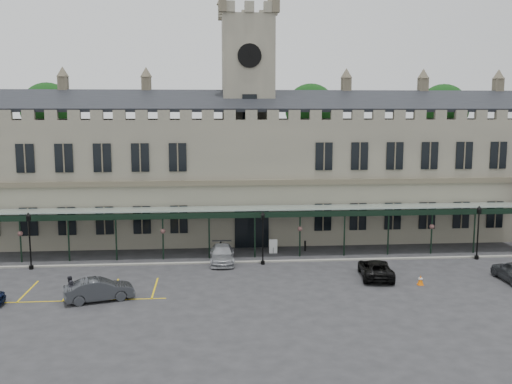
{
  "coord_description": "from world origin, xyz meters",
  "views": [
    {
      "loc": [
        -3.96,
        -41.63,
        12.81
      ],
      "look_at": [
        0.0,
        6.0,
        6.0
      ],
      "focal_mm": 40.0,
      "sensor_mm": 36.0,
      "label": 1
    }
  ],
  "objects": [
    {
      "name": "lamp_post_mid",
      "position": [
        0.47,
        4.82,
        2.68
      ],
      "size": [
        0.43,
        0.43,
        4.52
      ],
      "color": "black",
      "rests_on": "ground"
    },
    {
      "name": "bollard_left",
      "position": [
        -2.96,
        9.43,
        0.49
      ],
      "size": [
        0.18,
        0.18,
        0.99
      ],
      "primitive_type": "cylinder",
      "color": "black",
      "rests_on": "ground"
    },
    {
      "name": "lamp_post_right",
      "position": [
        19.23,
        4.96,
        2.81
      ],
      "size": [
        0.45,
        0.45,
        4.74
      ],
      "color": "black",
      "rests_on": "ground"
    },
    {
      "name": "tree_behind_right",
      "position": [
        24.0,
        25.0,
        12.81
      ],
      "size": [
        6.0,
        6.0,
        16.0
      ],
      "color": "#332314",
      "rests_on": "ground"
    },
    {
      "name": "canopy",
      "position": [
        0.0,
        7.46,
        2.4
      ],
      "size": [
        50.0,
        4.1,
        4.3
      ],
      "color": "#8C9E93",
      "rests_on": "ground"
    },
    {
      "name": "station_building",
      "position": [
        0.0,
        15.91,
        6.47
      ],
      "size": [
        60.0,
        10.36,
        17.3
      ],
      "color": "slate",
      "rests_on": "ground"
    },
    {
      "name": "car_taxi",
      "position": [
        -2.92,
        5.67,
        0.73
      ],
      "size": [
        2.1,
        5.04,
        1.45
      ],
      "primitive_type": "imported",
      "rotation": [
        0.0,
        0.0,
        -0.01
      ],
      "color": "#9A9DA2",
      "rests_on": "ground"
    },
    {
      "name": "sign_board",
      "position": [
        1.78,
        8.49,
        0.63
      ],
      "size": [
        0.75,
        0.07,
        1.29
      ],
      "rotation": [
        0.0,
        0.0,
        -0.02
      ],
      "color": "black",
      "rests_on": "ground"
    },
    {
      "name": "traffic_cone",
      "position": [
        11.61,
        -1.86,
        0.36
      ],
      "size": [
        0.47,
        0.47,
        0.74
      ],
      "rotation": [
        0.0,
        0.0,
        -0.26
      ],
      "color": "orange",
      "rests_on": "ground"
    },
    {
      "name": "ground",
      "position": [
        0.0,
        0.0,
        0.0
      ],
      "size": [
        140.0,
        140.0,
        0.0
      ],
      "primitive_type": "plane",
      "color": "#28282B"
    },
    {
      "name": "car_left_b",
      "position": [
        -11.5,
        -3.47,
        0.76
      ],
      "size": [
        4.9,
        2.89,
        1.52
      ],
      "primitive_type": "imported",
      "rotation": [
        0.0,
        0.0,
        1.87
      ],
      "color": "#323439",
      "rests_on": "ground"
    },
    {
      "name": "lamp_post_left",
      "position": [
        -18.52,
        4.9,
        2.8
      ],
      "size": [
        0.45,
        0.45,
        4.72
      ],
      "color": "black",
      "rests_on": "ground"
    },
    {
      "name": "bollard_right",
      "position": [
        4.8,
        9.07,
        0.48
      ],
      "size": [
        0.17,
        0.17,
        0.97
      ],
      "primitive_type": "cylinder",
      "color": "black",
      "rests_on": "ground"
    },
    {
      "name": "tree_behind_mid",
      "position": [
        8.0,
        25.0,
        12.81
      ],
      "size": [
        6.0,
        6.0,
        16.0
      ],
      "color": "#332314",
      "rests_on": "ground"
    },
    {
      "name": "person_a",
      "position": [
        -13.2,
        -3.92,
        0.8
      ],
      "size": [
        0.68,
        0.57,
        1.59
      ],
      "primitive_type": "imported",
      "rotation": [
        0.0,
        0.0,
        0.39
      ],
      "color": "black",
      "rests_on": "ground"
    },
    {
      "name": "parking_markings",
      "position": [
        -14.0,
        -1.5,
        0.0
      ],
      "size": [
        16.0,
        6.0,
        0.01
      ],
      "primitive_type": null,
      "color": "gold",
      "rests_on": "ground"
    },
    {
      "name": "clock_tower",
      "position": [
        0.0,
        16.0,
        13.11
      ],
      "size": [
        5.6,
        5.6,
        24.8
      ],
      "color": "slate",
      "rests_on": "ground"
    },
    {
      "name": "car_van",
      "position": [
        8.83,
        0.29,
        0.7
      ],
      "size": [
        2.97,
        5.27,
        1.39
      ],
      "primitive_type": "imported",
      "rotation": [
        0.0,
        0.0,
        3.0
      ],
      "color": "black",
      "rests_on": "ground"
    },
    {
      "name": "tree_behind_left",
      "position": [
        -22.0,
        25.0,
        12.81
      ],
      "size": [
        6.0,
        6.0,
        16.0
      ],
      "color": "#332314",
      "rests_on": "ground"
    },
    {
      "name": "person_b",
      "position": [
        -13.51,
        -3.3,
        0.85
      ],
      "size": [
        1.05,
        1.02,
        1.71
      ],
      "primitive_type": "imported",
      "rotation": [
        0.0,
        0.0,
        3.82
      ],
      "color": "black",
      "rests_on": "ground"
    },
    {
      "name": "kerb",
      "position": [
        0.0,
        5.5,
        0.06
      ],
      "size": [
        60.0,
        0.4,
        0.12
      ],
      "primitive_type": "cube",
      "color": "gray",
      "rests_on": "ground"
    }
  ]
}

